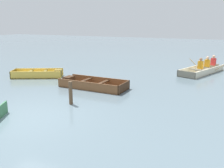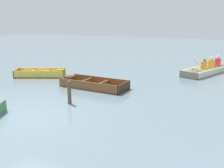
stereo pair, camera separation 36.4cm
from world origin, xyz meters
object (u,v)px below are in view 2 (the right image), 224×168
Objects in this scene: rowboat_cream_with_crew at (207,70)px; skiff_wooden_brown_near_moored at (91,84)px; skiff_yellow_mid_moored at (43,74)px; mooring_post at (69,92)px.

skiff_wooden_brown_near_moored is at bearing -126.86° from rowboat_cream_with_crew.
skiff_wooden_brown_near_moored is 0.82× the size of rowboat_cream_with_crew.
mooring_post is at bearing -37.22° from skiff_yellow_mid_moored.
skiff_yellow_mid_moored is 3.29× the size of mooring_post.
skiff_wooden_brown_near_moored is 7.18m from rowboat_cream_with_crew.
mooring_post is at bearing -77.08° from skiff_wooden_brown_near_moored.
rowboat_cream_with_crew reaches higher than mooring_post.
rowboat_cream_with_crew is at bearing 53.14° from skiff_wooden_brown_near_moored.
rowboat_cream_with_crew reaches higher than skiff_wooden_brown_near_moored.
rowboat_cream_with_crew reaches higher than skiff_yellow_mid_moored.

